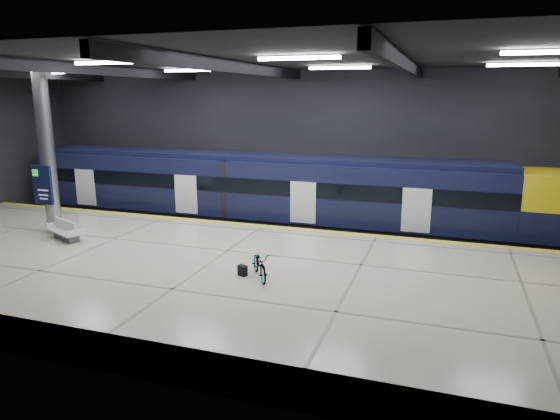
% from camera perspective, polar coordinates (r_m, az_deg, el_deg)
% --- Properties ---
extents(ground, '(30.00, 30.00, 0.00)m').
position_cam_1_polar(ground, '(20.02, -4.72, -6.82)').
color(ground, black).
rests_on(ground, ground).
extents(room_shell, '(30.10, 16.10, 8.05)m').
position_cam_1_polar(room_shell, '(18.87, -5.05, 9.75)').
color(room_shell, black).
rests_on(room_shell, ground).
extents(platform, '(30.00, 11.00, 1.10)m').
position_cam_1_polar(platform, '(17.71, -7.98, -7.71)').
color(platform, beige).
rests_on(platform, ground).
extents(safety_strip, '(30.00, 0.40, 0.01)m').
position_cam_1_polar(safety_strip, '(22.13, -1.96, -1.84)').
color(safety_strip, yellow).
rests_on(safety_strip, platform).
extents(rails, '(30.00, 1.52, 0.16)m').
position_cam_1_polar(rails, '(24.90, 0.29, -2.58)').
color(rails, gray).
rests_on(rails, ground).
extents(train, '(29.40, 2.84, 3.79)m').
position_cam_1_polar(train, '(24.36, 0.84, 1.85)').
color(train, black).
rests_on(train, ground).
extents(bench, '(1.97, 1.43, 0.80)m').
position_cam_1_polar(bench, '(21.81, -23.25, -2.38)').
color(bench, '#595B60').
rests_on(bench, platform).
extents(bicycle, '(1.43, 1.76, 0.90)m').
position_cam_1_polar(bicycle, '(15.88, -2.32, -6.22)').
color(bicycle, '#99999E').
rests_on(bicycle, platform).
extents(pannier_bag, '(0.35, 0.28, 0.35)m').
position_cam_1_polar(pannier_bag, '(16.19, -4.31, -6.90)').
color(pannier_bag, black).
rests_on(pannier_bag, platform).
extents(info_column, '(0.90, 0.78, 6.90)m').
position_cam_1_polar(info_column, '(22.60, -25.12, 5.92)').
color(info_column, '#9EA0A5').
rests_on(info_column, platform).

